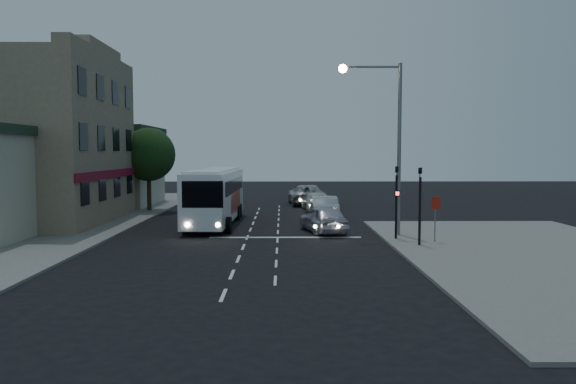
{
  "coord_description": "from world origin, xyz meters",
  "views": [
    {
      "loc": [
        1.84,
        -27.28,
        4.45
      ],
      "look_at": [
        2.18,
        4.86,
        2.2
      ],
      "focal_mm": 35.0,
      "sensor_mm": 36.0,
      "label": 1
    }
  ],
  "objects_px": {
    "traffic_signal_side": "(420,196)",
    "street_tree": "(148,152)",
    "car_extra": "(306,193)",
    "car_suv": "(323,219)",
    "car_sedan_b": "(317,201)",
    "tour_bus": "(215,195)",
    "regulatory_sign": "(435,212)",
    "car_sedan_c": "(306,195)",
    "car_sedan_a": "(324,208)",
    "streetlight": "(387,128)",
    "traffic_signal_main": "(397,193)"
  },
  "relations": [
    {
      "from": "car_extra",
      "to": "regulatory_sign",
      "type": "xyz_separation_m",
      "value": [
        5.21,
        -25.63,
        0.89
      ]
    },
    {
      "from": "car_suv",
      "to": "car_sedan_c",
      "type": "bearing_deg",
      "value": -102.72
    },
    {
      "from": "car_sedan_a",
      "to": "street_tree",
      "type": "relative_size",
      "value": 0.77
    },
    {
      "from": "car_sedan_b",
      "to": "street_tree",
      "type": "xyz_separation_m",
      "value": [
        -12.71,
        -0.73,
        3.79
      ]
    },
    {
      "from": "streetlight",
      "to": "street_tree",
      "type": "relative_size",
      "value": 1.45
    },
    {
      "from": "car_suv",
      "to": "car_sedan_b",
      "type": "xyz_separation_m",
      "value": [
        0.36,
        11.95,
        -0.06
      ]
    },
    {
      "from": "street_tree",
      "to": "streetlight",
      "type": "bearing_deg",
      "value": -39.51
    },
    {
      "from": "streetlight",
      "to": "street_tree",
      "type": "distance_m",
      "value": 20.19
    },
    {
      "from": "car_sedan_b",
      "to": "traffic_signal_side",
      "type": "xyz_separation_m",
      "value": [
        3.8,
        -16.95,
        1.71
      ]
    },
    {
      "from": "tour_bus",
      "to": "car_sedan_c",
      "type": "bearing_deg",
      "value": 66.56
    },
    {
      "from": "car_extra",
      "to": "regulatory_sign",
      "type": "relative_size",
      "value": 1.94
    },
    {
      "from": "car_suv",
      "to": "car_extra",
      "type": "relative_size",
      "value": 1.06
    },
    {
      "from": "car_sedan_a",
      "to": "street_tree",
      "type": "xyz_separation_m",
      "value": [
        -12.83,
        5.02,
        3.71
      ]
    },
    {
      "from": "traffic_signal_side",
      "to": "street_tree",
      "type": "relative_size",
      "value": 0.66
    },
    {
      "from": "traffic_signal_side",
      "to": "car_sedan_a",
      "type": "bearing_deg",
      "value": 108.15
    },
    {
      "from": "tour_bus",
      "to": "car_sedan_c",
      "type": "height_order",
      "value": "tour_bus"
    },
    {
      "from": "regulatory_sign",
      "to": "streetlight",
      "type": "xyz_separation_m",
      "value": [
        -1.96,
        2.44,
        4.14
      ]
    },
    {
      "from": "car_suv",
      "to": "car_sedan_c",
      "type": "height_order",
      "value": "car_sedan_c"
    },
    {
      "from": "tour_bus",
      "to": "regulatory_sign",
      "type": "xyz_separation_m",
      "value": [
        11.61,
        -7.66,
        -0.27
      ]
    },
    {
      "from": "regulatory_sign",
      "to": "street_tree",
      "type": "relative_size",
      "value": 0.35
    },
    {
      "from": "car_sedan_c",
      "to": "car_sedan_b",
      "type": "bearing_deg",
      "value": 92.81
    },
    {
      "from": "car_sedan_b",
      "to": "streetlight",
      "type": "xyz_separation_m",
      "value": [
        2.84,
        -13.55,
        5.02
      ]
    },
    {
      "from": "car_sedan_c",
      "to": "streetlight",
      "type": "bearing_deg",
      "value": 96.45
    },
    {
      "from": "traffic_signal_main",
      "to": "car_extra",
      "type": "bearing_deg",
      "value": 98.13
    },
    {
      "from": "car_suv",
      "to": "car_sedan_b",
      "type": "height_order",
      "value": "car_suv"
    },
    {
      "from": "car_sedan_b",
      "to": "car_sedan_c",
      "type": "xyz_separation_m",
      "value": [
        -0.6,
        5.0,
        0.12
      ]
    },
    {
      "from": "car_sedan_a",
      "to": "streetlight",
      "type": "relative_size",
      "value": 0.53
    },
    {
      "from": "car_extra",
      "to": "traffic_signal_side",
      "type": "height_order",
      "value": "traffic_signal_side"
    },
    {
      "from": "car_sedan_b",
      "to": "car_sedan_a",
      "type": "bearing_deg",
      "value": 86.73
    },
    {
      "from": "streetlight",
      "to": "traffic_signal_main",
      "type": "bearing_deg",
      "value": -79.8
    },
    {
      "from": "regulatory_sign",
      "to": "car_sedan_b",
      "type": "bearing_deg",
      "value": 106.71
    },
    {
      "from": "tour_bus",
      "to": "car_suv",
      "type": "xyz_separation_m",
      "value": [
        6.45,
        -3.62,
        -1.09
      ]
    },
    {
      "from": "tour_bus",
      "to": "car_sedan_b",
      "type": "xyz_separation_m",
      "value": [
        6.81,
        8.32,
        -1.15
      ]
    },
    {
      "from": "car_suv",
      "to": "street_tree",
      "type": "xyz_separation_m",
      "value": [
        -12.35,
        11.22,
        3.73
      ]
    },
    {
      "from": "car_sedan_a",
      "to": "traffic_signal_side",
      "type": "bearing_deg",
      "value": 108.25
    },
    {
      "from": "car_sedan_a",
      "to": "car_sedan_c",
      "type": "distance_m",
      "value": 10.77
    },
    {
      "from": "car_sedan_a",
      "to": "street_tree",
      "type": "distance_m",
      "value": 14.27
    },
    {
      "from": "car_suv",
      "to": "car_sedan_b",
      "type": "relative_size",
      "value": 0.92
    },
    {
      "from": "tour_bus",
      "to": "car_extra",
      "type": "relative_size",
      "value": 2.65
    },
    {
      "from": "car_extra",
      "to": "streetlight",
      "type": "distance_m",
      "value": 23.95
    },
    {
      "from": "car_suv",
      "to": "car_sedan_a",
      "type": "distance_m",
      "value": 6.22
    },
    {
      "from": "car_sedan_a",
      "to": "streetlight",
      "type": "xyz_separation_m",
      "value": [
        2.72,
        -7.8,
        4.94
      ]
    },
    {
      "from": "streetlight",
      "to": "tour_bus",
      "type": "bearing_deg",
      "value": 151.57
    },
    {
      "from": "traffic_signal_side",
      "to": "car_sedan_c",
      "type": "bearing_deg",
      "value": 101.34
    },
    {
      "from": "streetlight",
      "to": "street_tree",
      "type": "xyz_separation_m",
      "value": [
        -15.55,
        12.82,
        -1.23
      ]
    },
    {
      "from": "tour_bus",
      "to": "car_sedan_c",
      "type": "xyz_separation_m",
      "value": [
        6.21,
        13.32,
        -1.03
      ]
    },
    {
      "from": "car_suv",
      "to": "regulatory_sign",
      "type": "xyz_separation_m",
      "value": [
        5.15,
        -4.04,
        0.83
      ]
    },
    {
      "from": "regulatory_sign",
      "to": "streetlight",
      "type": "relative_size",
      "value": 0.24
    },
    {
      "from": "traffic_signal_side",
      "to": "tour_bus",
      "type": "bearing_deg",
      "value": 140.89
    },
    {
      "from": "car_sedan_c",
      "to": "regulatory_sign",
      "type": "height_order",
      "value": "regulatory_sign"
    }
  ]
}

